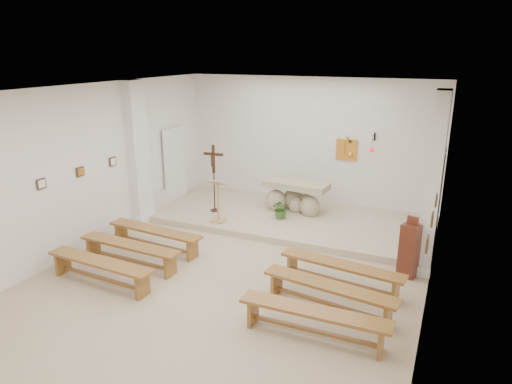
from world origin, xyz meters
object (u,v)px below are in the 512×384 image
at_px(donation_pedestal, 410,250).
at_px(bench_left_front, 155,234).
at_px(bench_left_second, 130,249).
at_px(bench_left_third, 100,266).
at_px(bench_right_third, 314,317).
at_px(lectern, 218,201).
at_px(bench_right_second, 329,291).
at_px(crucifix_stand, 214,173).
at_px(altar, 295,199).
at_px(bench_right_front, 341,270).

distance_m(donation_pedestal, bench_left_front, 5.24).
height_order(bench_left_second, bench_left_third, same).
xyz_separation_m(bench_left_second, bench_left_third, (-0.00, -0.84, 0.00)).
xyz_separation_m(bench_left_front, bench_right_third, (4.08, -1.68, 0.00)).
bearing_deg(lectern, bench_right_third, -45.13).
distance_m(bench_left_second, bench_left_third, 0.84).
height_order(bench_left_front, bench_right_second, same).
bearing_deg(bench_left_third, crucifix_stand, 90.99).
bearing_deg(bench_left_third, bench_left_front, 93.26).
distance_m(crucifix_stand, bench_right_third, 5.69).
bearing_deg(bench_left_front, donation_pedestal, 15.27).
bearing_deg(lectern, donation_pedestal, -9.93).
bearing_deg(bench_right_third, bench_left_front, 156.92).
bearing_deg(bench_left_third, lectern, 83.06).
bearing_deg(bench_right_second, bench_right_third, -82.03).
distance_m(lectern, bench_left_front, 1.86).
bearing_deg(bench_right_third, altar, 111.69).
xyz_separation_m(crucifix_stand, bench_right_second, (3.92, -3.21, -0.79)).
xyz_separation_m(donation_pedestal, bench_right_third, (-1.06, -2.66, -0.17)).
xyz_separation_m(donation_pedestal, bench_left_second, (-5.14, -1.83, -0.17)).
distance_m(donation_pedestal, bench_left_third, 5.79).
distance_m(bench_left_second, bench_right_second, 4.08).
height_order(altar, donation_pedestal, donation_pedestal).
xyz_separation_m(bench_right_front, bench_right_second, (0.00, -0.84, 0.00)).
height_order(altar, bench_left_third, altar).
distance_m(altar, bench_left_third, 5.32).
bearing_deg(bench_right_second, bench_right_front, 97.97).
bearing_deg(bench_right_front, crucifix_stand, 156.19).
xyz_separation_m(bench_right_second, bench_left_third, (-4.08, -0.84, 0.00)).
relative_size(crucifix_stand, bench_right_front, 0.75).
height_order(bench_right_second, bench_left_third, same).
bearing_deg(altar, bench_right_second, -58.35).
bearing_deg(crucifix_stand, lectern, -57.87).
height_order(crucifix_stand, bench_left_front, crucifix_stand).
xyz_separation_m(lectern, bench_right_second, (3.47, -2.57, -0.32)).
bearing_deg(bench_left_second, lectern, 79.10).
distance_m(crucifix_stand, donation_pedestal, 5.20).
relative_size(donation_pedestal, bench_right_third, 0.53).
xyz_separation_m(bench_left_front, bench_right_second, (4.08, -0.84, 0.00)).
bearing_deg(donation_pedestal, bench_right_third, -93.55).
bearing_deg(donation_pedestal, crucifix_stand, -177.33).
bearing_deg(donation_pedestal, lectern, -171.16).
bearing_deg(altar, bench_left_front, -117.37).
relative_size(bench_left_second, bench_right_third, 1.00).
relative_size(bench_right_front, bench_right_third, 1.01).
bearing_deg(bench_right_second, crucifix_stand, 148.68).
bearing_deg(bench_left_second, bench_left_front, 92.53).
distance_m(bench_left_second, bench_right_third, 4.16).
xyz_separation_m(donation_pedestal, bench_right_front, (-1.06, -0.99, -0.17)).
xyz_separation_m(bench_right_front, bench_right_third, (0.00, -1.68, 0.00)).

